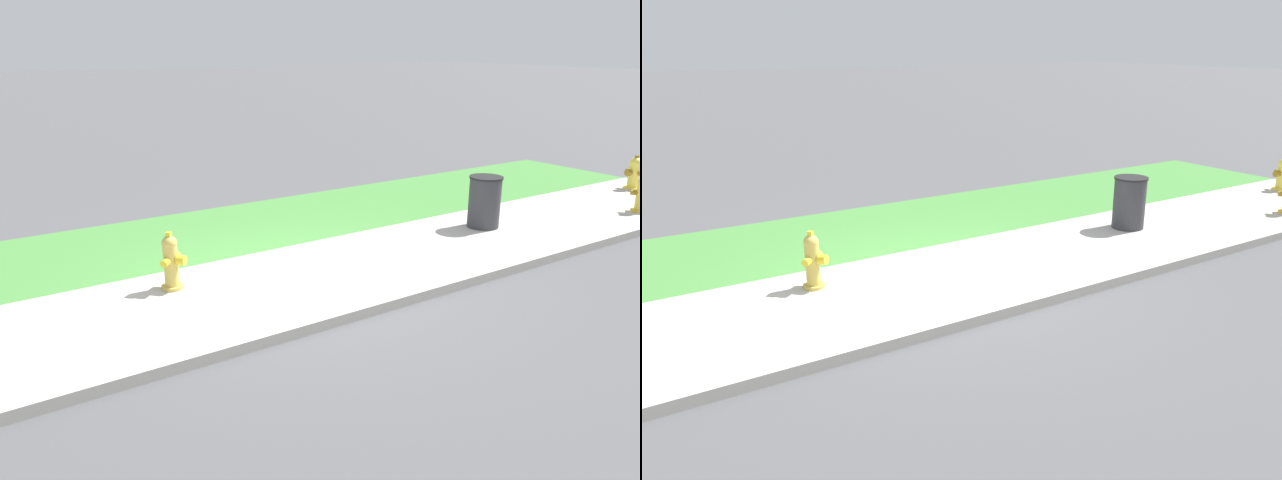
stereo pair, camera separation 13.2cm
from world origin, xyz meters
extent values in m
plane|color=#515154|center=(0.00, 0.00, 0.00)|extent=(120.00, 120.00, 0.00)
cube|color=#BCB7AD|center=(0.00, 0.00, 0.01)|extent=(18.00, 2.37, 0.01)
cube|color=#47893D|center=(0.00, 2.48, 0.00)|extent=(18.00, 2.58, 0.01)
cube|color=#BCB7AD|center=(0.00, -1.26, 0.06)|extent=(18.00, 0.16, 0.12)
cylinder|color=yellow|center=(8.14, 0.51, 0.03)|extent=(0.34, 0.34, 0.05)
cylinder|color=yellow|center=(8.14, 0.51, 0.28)|extent=(0.22, 0.22, 0.47)
sphere|color=yellow|center=(8.14, 0.51, 0.52)|extent=(0.23, 0.23, 0.23)
cube|color=olive|center=(8.14, 0.51, 0.65)|extent=(0.07, 0.07, 0.06)
cylinder|color=olive|center=(8.18, 0.66, 0.34)|extent=(0.11, 0.11, 0.09)
cylinder|color=olive|center=(7.99, 0.55, 0.34)|extent=(0.13, 0.14, 0.12)
cylinder|color=gold|center=(-1.41, 0.59, 0.03)|extent=(0.27, 0.27, 0.05)
cylinder|color=gold|center=(-1.41, 0.59, 0.31)|extent=(0.17, 0.17, 0.53)
sphere|color=gold|center=(-1.41, 0.59, 0.58)|extent=(0.18, 0.18, 0.18)
cube|color=yellow|center=(-1.41, 0.59, 0.68)|extent=(0.08, 0.08, 0.06)
cylinder|color=yellow|center=(-1.31, 0.68, 0.38)|extent=(0.13, 0.13, 0.09)
cylinder|color=yellow|center=(-1.50, 0.50, 0.38)|extent=(0.13, 0.13, 0.09)
cylinder|color=yellow|center=(-1.32, 0.49, 0.38)|extent=(0.16, 0.15, 0.12)
cylinder|color=gold|center=(6.57, -0.55, 0.03)|extent=(0.29, 0.29, 0.05)
cylinder|color=olive|center=(6.48, -0.45, 0.34)|extent=(0.13, 0.13, 0.09)
cylinder|color=#333338|center=(3.63, 0.33, 0.39)|extent=(0.49, 0.49, 0.79)
cylinder|color=black|center=(3.63, 0.33, 0.80)|extent=(0.52, 0.52, 0.03)
camera|label=1|loc=(-3.78, -6.12, 2.83)|focal=35.00mm
camera|label=2|loc=(-3.67, -6.19, 2.83)|focal=35.00mm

